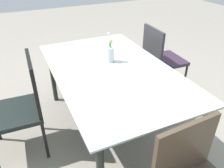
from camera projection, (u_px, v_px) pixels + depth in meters
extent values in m
plane|color=gray|center=(112.00, 128.00, 2.48)|extent=(12.00, 12.00, 0.00)
cube|color=silver|center=(112.00, 70.00, 2.12)|extent=(1.74, 1.05, 0.02)
cube|color=#232823|center=(112.00, 71.00, 2.13)|extent=(1.70, 1.03, 0.02)
cylinder|color=#232823|center=(200.00, 139.00, 1.85)|extent=(0.05, 0.05, 0.71)
cylinder|color=#232823|center=(118.00, 63.00, 3.07)|extent=(0.05, 0.05, 0.71)
cylinder|color=#232823|center=(53.00, 76.00, 2.76)|extent=(0.05, 0.05, 0.71)
cube|color=#4C3D2D|center=(185.00, 150.00, 1.32)|extent=(0.05, 0.44, 0.40)
cube|color=#37263B|center=(165.00, 60.00, 2.88)|extent=(0.46, 0.46, 0.04)
cube|color=#2D2D33|center=(153.00, 46.00, 2.70)|extent=(0.42, 0.05, 0.43)
cylinder|color=#2D2D33|center=(167.00, 68.00, 3.23)|extent=(0.03, 0.03, 0.46)
cylinder|color=#2D2D33|center=(185.00, 81.00, 2.91)|extent=(0.03, 0.03, 0.46)
cylinder|color=#2D2D33|center=(142.00, 73.00, 3.10)|extent=(0.03, 0.03, 0.46)
cylinder|color=#2D2D33|center=(158.00, 87.00, 2.78)|extent=(0.03, 0.03, 0.46)
cube|color=black|center=(14.00, 113.00, 2.01)|extent=(0.48, 0.48, 0.04)
cube|color=black|center=(34.00, 84.00, 1.95)|extent=(0.44, 0.05, 0.49)
cylinder|color=black|center=(45.00, 141.00, 2.03)|extent=(0.03, 0.03, 0.43)
cylinder|color=black|center=(39.00, 113.00, 2.37)|extent=(0.03, 0.03, 0.43)
cylinder|color=silver|center=(110.00, 55.00, 2.21)|extent=(0.08, 0.08, 0.15)
cylinder|color=#47843D|center=(110.00, 44.00, 2.17)|extent=(0.01, 0.01, 0.13)
sphere|color=white|center=(110.00, 38.00, 2.14)|extent=(0.03, 0.03, 0.03)
cylinder|color=#47843D|center=(109.00, 42.00, 2.16)|extent=(0.01, 0.01, 0.18)
sphere|color=white|center=(109.00, 34.00, 2.11)|extent=(0.03, 0.03, 0.03)
cylinder|color=#47843D|center=(111.00, 47.00, 2.16)|extent=(0.01, 0.01, 0.11)
sphere|color=#EFCC4C|center=(111.00, 41.00, 2.13)|extent=(0.03, 0.03, 0.03)
cylinder|color=#47843D|center=(110.00, 46.00, 2.15)|extent=(0.01, 0.01, 0.12)
sphere|color=white|center=(110.00, 40.00, 2.12)|extent=(0.03, 0.03, 0.03)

